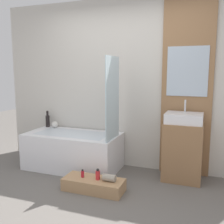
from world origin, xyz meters
The scene contains 13 objects.
ground_plane centered at (0.00, 0.00, 0.00)m, with size 12.00×12.00×0.00m, color #605B56.
wall_tiled_back centered at (0.00, 1.58, 1.30)m, with size 4.20×0.06×2.60m, color beige.
wall_wood_accent centered at (0.94, 1.53, 1.32)m, with size 0.71×0.04×2.60m.
bathtub centered at (-0.71, 1.16, 0.28)m, with size 1.45×0.74×0.55m.
glass_shower_screen centered at (-0.01, 1.07, 1.13)m, with size 0.01×0.52×1.16m, color silver.
wooden_step_bench centered at (-0.08, 0.54, 0.08)m, with size 0.78×0.32×0.16m, color #A87F56.
vanity_cabinet centered at (0.94, 1.30, 0.40)m, with size 0.52×0.42×0.81m, color #8E6642.
sink centered at (0.94, 1.30, 0.88)m, with size 0.49×0.37×0.31m.
vase_tall_dark centered at (-1.35, 1.45, 0.67)m, with size 0.07×0.07×0.28m.
vase_round_light centered at (-1.19, 1.43, 0.61)m, with size 0.11×0.11×0.11m, color silver.
bottle_soap_primary centered at (-0.23, 0.54, 0.20)m, with size 0.04×0.04×0.10m.
bottle_soap_secondary centered at (-0.02, 0.54, 0.22)m, with size 0.06×0.06×0.14m.
towel_roll centered at (0.14, 0.54, 0.20)m, with size 0.09×0.09×0.16m, color gray.
Camera 1 is at (1.24, -2.33, 1.51)m, focal length 42.00 mm.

